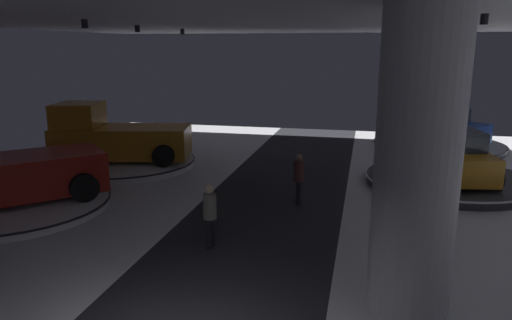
% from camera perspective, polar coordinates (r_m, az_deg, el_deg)
% --- Properties ---
extents(column_right, '(1.48, 1.48, 5.50)m').
position_cam_1_polar(column_right, '(8.87, 18.56, -0.54)').
color(column_right, '#ADADB2').
rests_on(column_right, ground).
extents(display_platform_far_right, '(5.78, 5.78, 0.31)m').
position_cam_1_polar(display_platform_far_right, '(18.25, 21.88, -2.23)').
color(display_platform_far_right, '#333338').
rests_on(display_platform_far_right, ground).
extents(display_car_far_right, '(2.83, 4.46, 1.71)m').
position_cam_1_polar(display_car_far_right, '(18.02, 22.16, 0.51)').
color(display_car_far_right, '#B77519').
rests_on(display_car_far_right, display_platform_far_right).
extents(display_platform_mid_left, '(5.68, 5.68, 0.25)m').
position_cam_1_polar(display_platform_mid_left, '(16.20, -26.91, -4.75)').
color(display_platform_mid_left, silver).
rests_on(display_platform_mid_left, ground).
extents(display_platform_deep_right, '(6.06, 6.06, 0.26)m').
position_cam_1_polar(display_platform_deep_right, '(24.64, 20.80, 1.66)').
color(display_platform_deep_right, '#B7B7BC').
rests_on(display_platform_deep_right, ground).
extents(display_car_deep_right, '(4.44, 3.96, 1.71)m').
position_cam_1_polar(display_car_deep_right, '(24.47, 21.03, 3.66)').
color(display_car_deep_right, navy).
rests_on(display_car_deep_right, display_platform_deep_right).
extents(display_platform_far_left, '(5.73, 5.73, 0.28)m').
position_cam_1_polar(display_platform_far_left, '(20.25, -15.39, -0.30)').
color(display_platform_far_left, silver).
rests_on(display_platform_far_left, ground).
extents(pickup_truck_far_left, '(5.63, 3.56, 2.30)m').
position_cam_1_polar(pickup_truck_far_left, '(20.13, -16.46, 2.64)').
color(pickup_truck_far_left, '#B77519').
rests_on(pickup_truck_far_left, display_platform_far_left).
extents(visitor_walking_near, '(0.32, 0.32, 1.59)m').
position_cam_1_polar(visitor_walking_near, '(14.74, 5.10, -1.90)').
color(visitor_walking_near, black).
rests_on(visitor_walking_near, ground).
extents(visitor_walking_far, '(0.32, 0.32, 1.59)m').
position_cam_1_polar(visitor_walking_far, '(11.59, -5.49, -6.20)').
color(visitor_walking_far, black).
rests_on(visitor_walking_far, ground).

